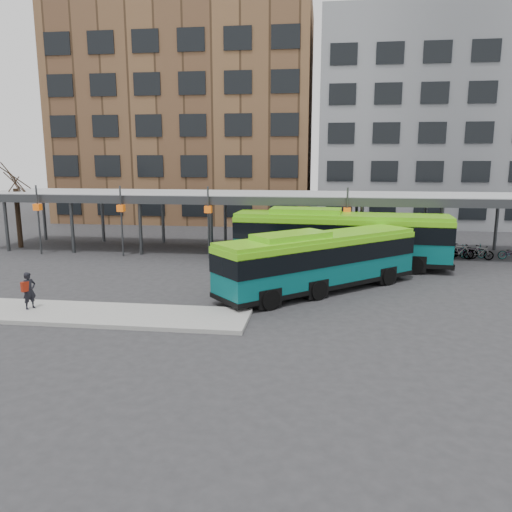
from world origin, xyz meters
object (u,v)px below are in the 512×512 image
(pedestrian, at_px, (29,290))
(bus_front, at_px, (320,260))
(bus_rear, at_px, (339,237))
(tree, at_px, (18,215))

(pedestrian, bearing_deg, bus_front, -38.79)
(bus_front, bearing_deg, bus_rear, 37.09)
(bus_front, relative_size, bus_rear, 0.77)
(bus_rear, bearing_deg, pedestrian, -136.12)
(bus_rear, height_order, pedestrian, bus_rear)
(tree, distance_m, bus_front, 24.37)
(tree, bearing_deg, bus_rear, -8.66)
(bus_front, distance_m, bus_rear, 6.18)
(bus_front, distance_m, pedestrian, 13.55)
(bus_rear, relative_size, pedestrian, 8.08)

